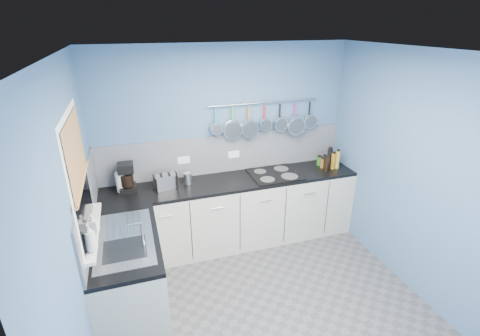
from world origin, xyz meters
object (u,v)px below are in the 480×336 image
paper_towel (121,182)px  canister (188,178)px  soap_bottle_b (93,223)px  toaster (166,181)px  coffee_maker (127,178)px  soap_bottle_a (90,238)px  hob (275,174)px

paper_towel → canister: bearing=-2.6°
soap_bottle_b → paper_towel: 1.08m
soap_bottle_b → toaster: bearing=53.9°
coffee_maker → soap_bottle_a: bearing=-101.5°
toaster → canister: (0.27, 0.03, -0.01)m
soap_bottle_a → canister: (0.98, 1.29, -0.20)m
coffee_maker → paper_towel: bearing=176.5°
soap_bottle_a → coffee_maker: bearing=77.6°
paper_towel → coffee_maker: bearing=-4.4°
canister → hob: (1.11, -0.08, -0.06)m
toaster → hob: toaster is taller
soap_bottle_b → paper_towel: bearing=78.2°
paper_towel → canister: size_ratio=1.69×
soap_bottle_b → canister: soap_bottle_b is taller
coffee_maker → hob: bearing=-2.6°
soap_bottle_b → canister: 1.42m
soap_bottle_a → paper_towel: 1.36m
soap_bottle_b → hob: size_ratio=0.28×
paper_towel → toaster: bearing=-7.7°
coffee_maker → toaster: bearing=-7.4°
toaster → soap_bottle_b: bearing=-140.4°
canister → hob: canister is taller
soap_bottle_b → toaster: 1.23m
coffee_maker → hob: size_ratio=0.53×
toaster → hob: size_ratio=0.41×
coffee_maker → hob: coffee_maker is taller
coffee_maker → toaster: 0.44m
soap_bottle_b → hob: 2.30m
soap_bottle_a → coffee_maker: soap_bottle_a is taller
soap_bottle_a → hob: 2.43m
soap_bottle_a → toaster: bearing=60.4°
toaster → canister: bearing=-7.3°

